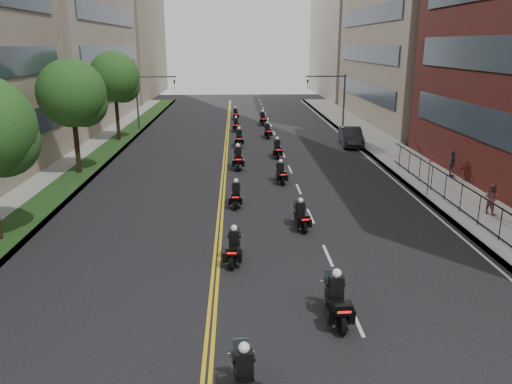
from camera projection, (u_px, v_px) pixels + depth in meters
sidewalk_right at (413, 167)px, 35.60m from camera, size 4.00×90.00×0.15m
sidewalk_left at (73, 170)px, 34.67m from camera, size 4.00×90.00×0.15m
grass_strip at (84, 169)px, 34.68m from camera, size 2.00×90.00×0.04m
building_right_far at (367, 16)px, 83.05m from camera, size 15.00×28.00×26.00m
building_left_far at (104, 15)px, 81.37m from camera, size 16.00×28.00×26.00m
iron_fence at (489, 217)px, 22.88m from camera, size 0.05×28.00×1.50m
street_trees at (44, 109)px, 27.15m from camera, size 4.40×38.40×7.98m
traffic_signal_right at (335, 93)px, 50.76m from camera, size 4.09×0.20×5.60m
traffic_signal_left at (146, 94)px, 50.02m from camera, size 4.09×0.20×5.60m
motorcycle_0 at (245, 381)px, 12.10m from camera, size 0.66×2.23×1.65m
motorcycle_1 at (337, 302)px, 15.77m from camera, size 0.56×2.38×1.76m
motorcycle_2 at (234, 248)px, 20.07m from camera, size 0.59×2.13×1.57m
motorcycle_3 at (301, 217)px, 23.78m from camera, size 0.62×2.05×1.52m
motorcycle_4 at (236, 195)px, 27.11m from camera, size 0.49×2.09×1.54m
motorcycle_5 at (281, 174)px, 31.69m from camera, size 0.57×2.06×1.52m
motorcycle_6 at (238, 159)px, 35.23m from camera, size 0.57×2.47×1.82m
motorcycle_7 at (277, 150)px, 38.75m from camera, size 0.51×2.22×1.64m
motorcycle_8 at (239, 139)px, 42.94m from camera, size 0.54×2.34×1.72m
motorcycle_9 at (267, 131)px, 46.93m from camera, size 0.54×2.13×1.57m
motorcycle_10 at (236, 125)px, 50.36m from camera, size 0.52×2.14×1.58m
motorcycle_11 at (263, 119)px, 54.36m from camera, size 0.52×2.25×1.66m
motorcycle_12 at (236, 115)px, 58.33m from camera, size 0.55×2.08×1.53m
parked_sedan at (351, 137)px, 43.34m from camera, size 2.09×4.96×1.59m
pedestrian_b at (491, 199)px, 25.39m from camera, size 0.92×0.98×1.61m
pedestrian_c at (452, 164)px, 32.57m from camera, size 0.84×1.07×1.70m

